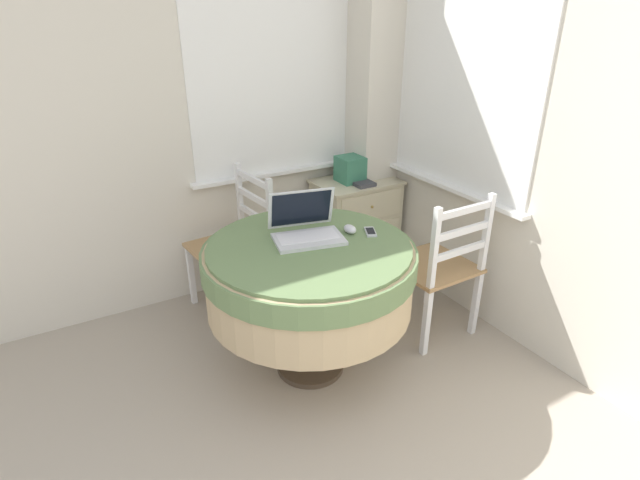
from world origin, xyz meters
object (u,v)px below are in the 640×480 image
(round_dining_table, at_px, (309,273))
(computer_mouse, at_px, (350,229))
(corner_cabinet, at_px, (355,225))
(storage_box, at_px, (350,169))
(laptop, at_px, (306,228))
(dining_chair_near_right_window, at_px, (437,267))
(dining_chair_near_back_window, at_px, (236,244))
(book_on_cabinet, at_px, (358,181))
(cell_phone, at_px, (370,232))

(round_dining_table, height_order, computer_mouse, computer_mouse)
(corner_cabinet, distance_m, storage_box, 0.43)
(laptop, distance_m, dining_chair_near_right_window, 0.86)
(laptop, relative_size, corner_cabinet, 0.57)
(laptop, height_order, dining_chair_near_back_window, laptop)
(round_dining_table, distance_m, computer_mouse, 0.30)
(book_on_cabinet, bearing_deg, computer_mouse, -126.58)
(laptop, bearing_deg, round_dining_table, -109.81)
(storage_box, bearing_deg, cell_phone, -117.21)
(laptop, distance_m, book_on_cabinet, 1.08)
(cell_phone, distance_m, corner_cabinet, 1.09)
(dining_chair_near_back_window, distance_m, corner_cabinet, 0.94)
(book_on_cabinet, bearing_deg, dining_chair_near_back_window, -179.18)
(cell_phone, xyz_separation_m, dining_chair_near_back_window, (-0.43, 0.82, -0.31))
(laptop, bearing_deg, cell_phone, -21.05)
(dining_chair_near_back_window, xyz_separation_m, book_on_cabinet, (0.92, 0.01, 0.26))
(cell_phone, distance_m, dining_chair_near_back_window, 0.98)
(round_dining_table, distance_m, cell_phone, 0.38)
(computer_mouse, bearing_deg, book_on_cabinet, 53.42)
(round_dining_table, height_order, book_on_cabinet, round_dining_table)
(cell_phone, bearing_deg, book_on_cabinet, 59.54)
(laptop, distance_m, corner_cabinet, 1.20)
(computer_mouse, xyz_separation_m, storage_box, (0.55, 0.84, 0.01))
(computer_mouse, xyz_separation_m, book_on_cabinet, (0.58, 0.79, -0.07))
(computer_mouse, distance_m, dining_chair_near_back_window, 0.90)
(dining_chair_near_back_window, distance_m, dining_chair_near_right_window, 1.23)
(round_dining_table, height_order, cell_phone, cell_phone)
(computer_mouse, xyz_separation_m, dining_chair_near_right_window, (0.55, -0.08, -0.33))
(dining_chair_near_back_window, bearing_deg, computer_mouse, -66.41)
(cell_phone, bearing_deg, computer_mouse, 150.97)
(computer_mouse, relative_size, corner_cabinet, 0.12)
(round_dining_table, distance_m, dining_chair_near_right_window, 0.82)
(round_dining_table, bearing_deg, computer_mouse, 4.41)
(dining_chair_near_right_window, height_order, corner_cabinet, dining_chair_near_right_window)
(dining_chair_near_back_window, height_order, dining_chair_near_right_window, same)
(round_dining_table, distance_m, corner_cabinet, 1.22)
(dining_chair_near_right_window, xyz_separation_m, storage_box, (-0.00, 0.93, 0.33))
(round_dining_table, bearing_deg, dining_chair_near_back_window, 96.47)
(computer_mouse, distance_m, book_on_cabinet, 0.98)
(dining_chair_near_right_window, distance_m, corner_cabinet, 0.92)
(round_dining_table, bearing_deg, cell_phone, -5.33)
(laptop, distance_m, dining_chair_near_back_window, 0.80)
(round_dining_table, relative_size, cell_phone, 8.46)
(dining_chair_near_back_window, distance_m, book_on_cabinet, 0.96)
(dining_chair_near_right_window, bearing_deg, round_dining_table, 175.34)
(book_on_cabinet, bearing_deg, round_dining_table, -135.91)
(storage_box, bearing_deg, book_on_cabinet, -61.76)
(corner_cabinet, bearing_deg, dining_chair_near_right_window, -92.85)
(corner_cabinet, bearing_deg, laptop, -136.98)
(round_dining_table, bearing_deg, storage_box, 47.22)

